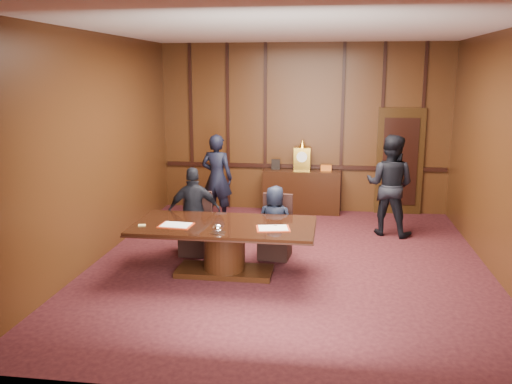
% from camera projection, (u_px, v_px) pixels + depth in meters
% --- Properties ---
extents(room, '(7.00, 7.04, 3.50)m').
position_uv_depth(room, '(295.00, 153.00, 8.07)').
color(room, black).
rests_on(room, ground).
extents(sideboard, '(1.60, 0.45, 1.54)m').
position_uv_depth(sideboard, '(302.00, 190.00, 11.37)').
color(sideboard, black).
rests_on(sideboard, ground).
extents(conference_table, '(2.62, 1.32, 0.76)m').
position_uv_depth(conference_table, '(224.00, 241.00, 7.85)').
color(conference_table, black).
rests_on(conference_table, ground).
extents(folder_left, '(0.48, 0.36, 0.02)m').
position_uv_depth(folder_left, '(176.00, 225.00, 7.71)').
color(folder_left, '#A72A0F').
rests_on(folder_left, conference_table).
extents(folder_right, '(0.51, 0.41, 0.02)m').
position_uv_depth(folder_right, '(273.00, 228.00, 7.55)').
color(folder_right, '#A72A0F').
rests_on(folder_right, conference_table).
extents(inkstand, '(0.20, 0.14, 0.12)m').
position_uv_depth(inkstand, '(218.00, 229.00, 7.35)').
color(inkstand, white).
rests_on(inkstand, conference_table).
extents(notepad, '(0.11, 0.09, 0.01)m').
position_uv_depth(notepad, '(142.00, 225.00, 7.71)').
color(notepad, '#DFBC6D').
rests_on(notepad, conference_table).
extents(chair_left, '(0.50, 0.50, 0.99)m').
position_uv_depth(chair_left, '(196.00, 235.00, 8.84)').
color(chair_left, black).
rests_on(chair_left, ground).
extents(chair_right, '(0.52, 0.52, 0.99)m').
position_uv_depth(chair_right, '(275.00, 239.00, 8.66)').
color(chair_right, black).
rests_on(chair_right, ground).
extents(signatory_left, '(0.90, 0.55, 1.43)m').
position_uv_depth(signatory_left, '(194.00, 212.00, 8.67)').
color(signatory_left, black).
rests_on(signatory_left, ground).
extents(signatory_right, '(0.60, 0.42, 1.17)m').
position_uv_depth(signatory_right, '(275.00, 222.00, 8.52)').
color(signatory_right, black).
rests_on(signatory_right, ground).
extents(witness_left, '(0.69, 0.51, 1.73)m').
position_uv_depth(witness_left, '(217.00, 178.00, 10.67)').
color(witness_left, black).
rests_on(witness_left, ground).
extents(witness_right, '(1.08, 0.97, 1.82)m').
position_uv_depth(witness_right, '(390.00, 185.00, 9.74)').
color(witness_right, black).
rests_on(witness_right, ground).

